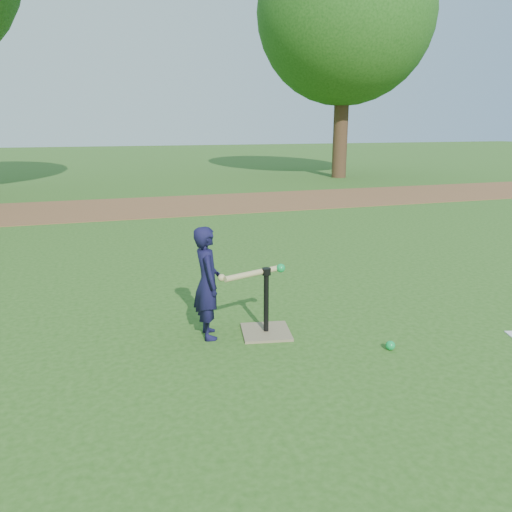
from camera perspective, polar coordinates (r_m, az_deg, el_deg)
name	(u,v)px	position (r m, az deg, el deg)	size (l,w,h in m)	color
ground	(297,329)	(4.70, 4.68, -8.26)	(80.00, 80.00, 0.00)	#285116
dirt_strip	(174,205)	(11.75, -9.38, 5.72)	(24.00, 3.00, 0.01)	brown
child	(207,283)	(4.38, -5.58, -3.05)	(0.37, 0.24, 1.00)	#121133
wiffle_ball_ground	(390,345)	(4.41, 15.11, -9.84)	(0.08, 0.08, 0.08)	#0D9741
batting_tee	(266,322)	(4.55, 1.16, -7.52)	(0.50, 0.50, 0.61)	#837253
swing_action	(256,273)	(4.35, 0.06, -1.91)	(0.64, 0.24, 0.08)	tan
tree_right	(345,14)	(18.28, 10.19, 25.58)	(5.80, 5.80, 8.21)	#382316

